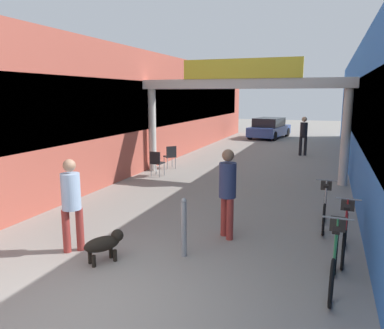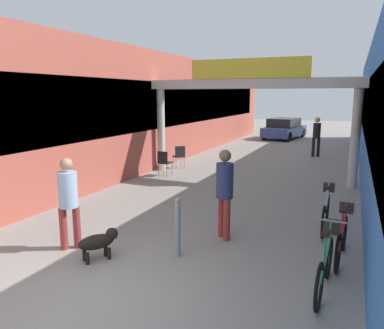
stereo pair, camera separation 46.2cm
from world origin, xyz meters
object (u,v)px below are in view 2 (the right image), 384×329
(pedestrian_carrying_crate, at_px, (317,134))
(cafe_chair_black_nearer, at_px, (164,161))
(pedestrian_with_dog, at_px, (68,197))
(bicycle_green_nearest, at_px, (326,261))
(pedestrian_companion, at_px, (225,188))
(cafe_chair_black_farther, at_px, (179,155))
(bollard_post_metal, at_px, (178,227))
(dog_on_leash, at_px, (99,241))
(parked_car_blue, at_px, (284,129))
(bicycle_red_second, at_px, (342,235))
(bicycle_silver_third, at_px, (326,209))

(pedestrian_carrying_crate, relative_size, cafe_chair_black_nearer, 2.06)
(pedestrian_with_dog, height_order, pedestrian_carrying_crate, pedestrian_carrying_crate)
(pedestrian_carrying_crate, xyz_separation_m, bicycle_green_nearest, (1.31, -12.58, -0.62))
(pedestrian_companion, bearing_deg, pedestrian_with_dog, -146.84)
(cafe_chair_black_farther, bearing_deg, bollard_post_metal, -64.93)
(pedestrian_companion, height_order, pedestrian_carrying_crate, pedestrian_carrying_crate)
(dog_on_leash, xyz_separation_m, parked_car_blue, (-0.22, 19.82, 0.31))
(pedestrian_companion, relative_size, bicycle_green_nearest, 1.07)
(bicycle_red_second, bearing_deg, bollard_post_metal, -158.91)
(pedestrian_carrying_crate, relative_size, dog_on_leash, 2.50)
(dog_on_leash, height_order, bicycle_red_second, bicycle_red_second)
(pedestrian_with_dog, distance_m, bicycle_red_second, 4.95)
(pedestrian_carrying_crate, bearing_deg, parked_car_blue, 111.11)
(pedestrian_carrying_crate, height_order, bollard_post_metal, pedestrian_carrying_crate)
(pedestrian_with_dog, distance_m, pedestrian_carrying_crate, 13.27)
(pedestrian_companion, distance_m, bollard_post_metal, 1.32)
(dog_on_leash, height_order, parked_car_blue, parked_car_blue)
(bollard_post_metal, bearing_deg, pedestrian_companion, 66.37)
(pedestrian_companion, distance_m, cafe_chair_black_farther, 7.30)
(pedestrian_companion, bearing_deg, bicycle_green_nearest, -33.20)
(pedestrian_with_dog, relative_size, bicycle_green_nearest, 1.02)
(pedestrian_with_dog, bearing_deg, pedestrian_carrying_crate, 76.12)
(pedestrian_carrying_crate, distance_m, bicycle_red_second, 11.46)
(pedestrian_with_dog, xyz_separation_m, bicycle_red_second, (4.68, 1.54, -0.55))
(cafe_chair_black_nearer, distance_m, cafe_chair_black_farther, 1.45)
(pedestrian_carrying_crate, xyz_separation_m, bicycle_red_second, (1.50, -11.34, -0.62))
(pedestrian_with_dog, xyz_separation_m, cafe_chair_black_farther, (-1.42, 7.78, -0.45))
(dog_on_leash, bearing_deg, cafe_chair_black_farther, 105.56)
(cafe_chair_black_farther, bearing_deg, cafe_chair_black_nearer, -86.35)
(cafe_chair_black_farther, bearing_deg, parked_car_blue, 80.48)
(bicycle_silver_third, height_order, bollard_post_metal, bollard_post_metal)
(pedestrian_carrying_crate, relative_size, bicycle_green_nearest, 1.08)
(pedestrian_with_dog, bearing_deg, bicycle_red_second, 18.17)
(bicycle_red_second, distance_m, parked_car_blue, 18.57)
(pedestrian_with_dog, relative_size, pedestrian_carrying_crate, 0.94)
(pedestrian_companion, height_order, bollard_post_metal, pedestrian_companion)
(pedestrian_companion, xyz_separation_m, cafe_chair_black_nearer, (-3.80, 4.71, -0.50))
(dog_on_leash, relative_size, cafe_chair_black_farther, 0.82)
(bicycle_green_nearest, distance_m, cafe_chair_black_nearer, 8.37)
(parked_car_blue, bearing_deg, bicycle_red_second, -77.22)
(dog_on_leash, height_order, bollard_post_metal, bollard_post_metal)
(pedestrian_carrying_crate, height_order, cafe_chair_black_nearer, pedestrian_carrying_crate)
(cafe_chair_black_nearer, xyz_separation_m, parked_car_blue, (1.90, 13.32, 0.10))
(bollard_post_metal, distance_m, cafe_chair_black_farther, 8.04)
(bicycle_silver_third, relative_size, bollard_post_metal, 1.57)
(bicycle_red_second, xyz_separation_m, bollard_post_metal, (-2.69, -1.04, 0.11))
(cafe_chair_black_nearer, bearing_deg, bicycle_red_second, -38.58)
(bicycle_green_nearest, xyz_separation_m, parked_car_blue, (-3.92, 19.34, 0.21))
(bicycle_red_second, xyz_separation_m, cafe_chair_black_nearer, (-6.00, 4.79, 0.10))
(bollard_post_metal, distance_m, cafe_chair_black_nearer, 6.70)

